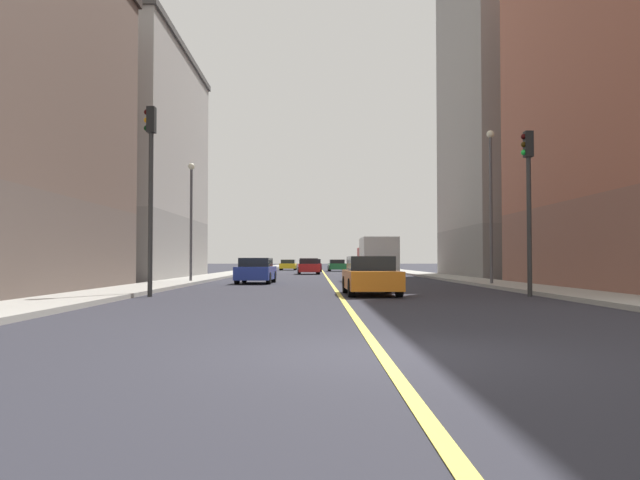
# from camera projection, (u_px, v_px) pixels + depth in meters

# --- Properties ---
(ground_plane) EXTENTS (400.00, 400.00, 0.00)m
(ground_plane) POSITION_uv_depth(u_px,v_px,m) (380.00, 354.00, 8.40)
(ground_plane) COLOR #292932
(ground_plane) RESTS_ON ground
(sidewalk_left) EXTENTS (2.50, 168.00, 0.15)m
(sidewalk_left) POSITION_uv_depth(u_px,v_px,m) (413.00, 273.00, 57.44)
(sidewalk_left) COLOR #9E9B93
(sidewalk_left) RESTS_ON ground
(sidewalk_right) EXTENTS (2.50, 168.00, 0.15)m
(sidewalk_right) POSITION_uv_depth(u_px,v_px,m) (235.00, 273.00, 57.30)
(sidewalk_right) COLOR #9E9B93
(sidewalk_right) RESTS_ON ground
(lane_center_stripe) EXTENTS (0.16, 154.00, 0.01)m
(lane_center_stripe) POSITION_uv_depth(u_px,v_px,m) (324.00, 274.00, 57.37)
(lane_center_stripe) COLOR #E5D14C
(lane_center_stripe) RESTS_ON ground
(building_left_mid) EXTENTS (8.44, 14.45, 24.26)m
(building_left_mid) POSITION_uv_depth(u_px,v_px,m) (511.00, 112.00, 45.70)
(building_left_mid) COLOR slate
(building_left_mid) RESTS_ON ground
(building_right_midblock) EXTENTS (8.44, 17.36, 15.27)m
(building_right_midblock) POSITION_uv_depth(u_px,v_px,m) (125.00, 164.00, 41.43)
(building_right_midblock) COLOR gray
(building_right_midblock) RESTS_ON ground
(traffic_light_left_near) EXTENTS (0.40, 0.32, 5.74)m
(traffic_light_left_near) POSITION_uv_depth(u_px,v_px,m) (528.00, 189.00, 21.61)
(traffic_light_left_near) COLOR #2D2D2D
(traffic_light_left_near) RESTS_ON ground
(traffic_light_right_near) EXTENTS (0.40, 0.32, 6.57)m
(traffic_light_right_near) POSITION_uv_depth(u_px,v_px,m) (150.00, 175.00, 21.51)
(traffic_light_right_near) COLOR #2D2D2D
(traffic_light_right_near) RESTS_ON ground
(street_lamp_left_near) EXTENTS (0.36, 0.36, 7.33)m
(street_lamp_left_near) POSITION_uv_depth(u_px,v_px,m) (491.00, 191.00, 29.79)
(street_lamp_left_near) COLOR #4C4C51
(street_lamp_left_near) RESTS_ON ground
(street_lamp_right_near) EXTENTS (0.36, 0.36, 6.35)m
(street_lamp_right_near) POSITION_uv_depth(u_px,v_px,m) (191.00, 208.00, 33.58)
(street_lamp_right_near) COLOR #4C4C51
(street_lamp_right_near) RESTS_ON ground
(car_yellow) EXTENTS (2.04, 4.64, 1.30)m
(car_yellow) POSITION_uv_depth(u_px,v_px,m) (288.00, 265.00, 76.87)
(car_yellow) COLOR gold
(car_yellow) RESTS_ON ground
(car_blue) EXTENTS (1.98, 4.25, 1.37)m
(car_blue) POSITION_uv_depth(u_px,v_px,m) (256.00, 271.00, 33.56)
(car_blue) COLOR #23389E
(car_blue) RESTS_ON ground
(car_red) EXTENTS (2.04, 4.21, 1.41)m
(car_red) POSITION_uv_depth(u_px,v_px,m) (309.00, 267.00, 54.92)
(car_red) COLOR red
(car_red) RESTS_ON ground
(car_green) EXTENTS (1.99, 4.34, 1.30)m
(car_green) POSITION_uv_depth(u_px,v_px,m) (337.00, 265.00, 69.52)
(car_green) COLOR #1E6B38
(car_green) RESTS_ON ground
(car_maroon) EXTENTS (1.87, 3.97, 1.35)m
(car_maroon) POSITION_uv_depth(u_px,v_px,m) (313.00, 265.00, 67.64)
(car_maroon) COLOR maroon
(car_maroon) RESTS_ON ground
(car_orange) EXTENTS (1.93, 4.35, 1.40)m
(car_orange) POSITION_uv_depth(u_px,v_px,m) (371.00, 276.00, 22.57)
(car_orange) COLOR orange
(car_orange) RESTS_ON ground
(box_truck) EXTENTS (2.56, 7.20, 2.87)m
(box_truck) POSITION_uv_depth(u_px,v_px,m) (377.00, 256.00, 46.06)
(box_truck) COLOR maroon
(box_truck) RESTS_ON ground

